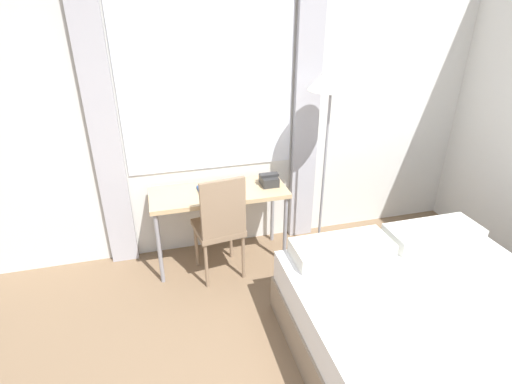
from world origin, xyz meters
TOP-DOWN VIEW (x-y plane):
  - wall_back_with_window at (-0.04, 2.84)m, footprint 5.64×0.13m
  - desk at (-0.30, 2.52)m, footprint 1.22×0.48m
  - desk_chair at (-0.34, 2.26)m, footprint 0.45×0.45m
  - bed at (0.86, 0.80)m, footprint 1.78×2.02m
  - standing_lamp at (0.67, 2.43)m, footprint 0.40×0.40m
  - telephone at (0.17, 2.53)m, footprint 0.17×0.18m
  - book at (-0.34, 2.56)m, footprint 0.30×0.18m

SIDE VIEW (x-z plane):
  - bed at x=0.86m, z-range -0.05..0.61m
  - desk_chair at x=-0.34m, z-range 0.06..1.07m
  - desk at x=-0.30m, z-range 0.30..1.04m
  - book at x=-0.34m, z-range 0.74..0.76m
  - telephone at x=0.17m, z-range 0.73..0.84m
  - wall_back_with_window at x=-0.04m, z-range 0.00..2.70m
  - standing_lamp at x=0.67m, z-range 0.69..2.50m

